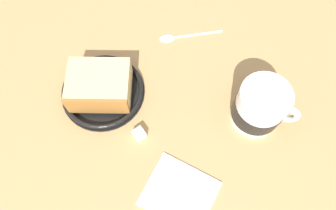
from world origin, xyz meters
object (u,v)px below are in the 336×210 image
object	(u,v)px
cake_slice	(100,86)
tea_mug	(260,107)
folded_napkin	(179,193)
teaspoon	(178,36)
sugar_cube	(139,134)
small_plate	(103,91)

from	to	relation	value
cake_slice	tea_mug	bearing A→B (deg)	35.69
tea_mug	folded_napkin	distance (cm)	18.78
teaspoon	folded_napkin	size ratio (longest dim) A/B	1.02
sugar_cube	folded_napkin	bearing A→B (deg)	-10.24
small_plate	cake_slice	bearing A→B (deg)	-45.96
folded_napkin	tea_mug	bearing A→B (deg)	89.69
cake_slice	folded_napkin	distance (cm)	21.96
small_plate	sugar_cube	distance (cm)	10.48
tea_mug	folded_napkin	size ratio (longest dim) A/B	0.97
cake_slice	sugar_cube	bearing A→B (deg)	-4.22
sugar_cube	teaspoon	bearing A→B (deg)	116.51
tea_mug	teaspoon	size ratio (longest dim) A/B	0.94
small_plate	tea_mug	size ratio (longest dim) A/B	1.45
cake_slice	sugar_cube	distance (cm)	10.54
cake_slice	teaspoon	xyz separation A→B (cm)	(0.82, 18.15, -2.93)
teaspoon	cake_slice	bearing A→B (deg)	-92.58
small_plate	sugar_cube	xyz separation A→B (cm)	(10.43, -0.95, 0.19)
tea_mug	folded_napkin	world-z (taller)	tea_mug
teaspoon	sugar_cube	size ratio (longest dim) A/B	5.95
cake_slice	folded_napkin	world-z (taller)	cake_slice
cake_slice	teaspoon	distance (cm)	18.40
folded_napkin	sugar_cube	bearing A→B (deg)	169.76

